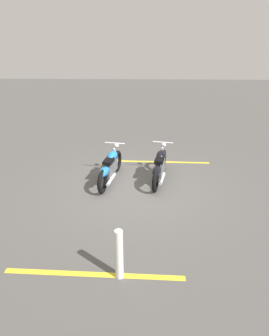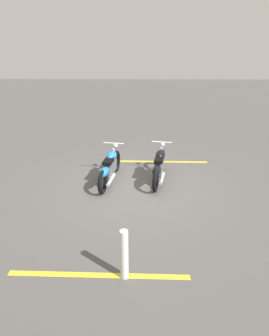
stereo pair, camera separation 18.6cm
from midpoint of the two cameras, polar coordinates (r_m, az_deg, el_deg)
The scene contains 6 objects.
ground_plane at distance 8.16m, azimuth 0.71°, elevation -3.69°, with size 60.00×60.00×0.00m, color #514F4C.
motorcycle_bright_foreground at distance 8.27m, azimuth -4.30°, elevation 0.17°, with size 2.22×0.66×1.04m.
motorcycle_dark_foreground at distance 8.36m, azimuth 5.74°, elevation 0.37°, with size 2.21×0.69×1.04m.
bollard_post at distance 4.96m, azimuth -2.01°, elevation -17.04°, with size 0.14×0.14×0.96m, color white.
parking_stripe_near at distance 9.93m, azimuth 6.25°, elevation 1.23°, with size 3.20×0.12×0.01m, color yellow.
parking_stripe_mid at distance 5.35m, azimuth -7.13°, elevation -20.50°, with size 3.20×0.12×0.01m, color yellow.
Camera 1 is at (7.28, 0.29, 3.67)m, focal length 30.26 mm.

